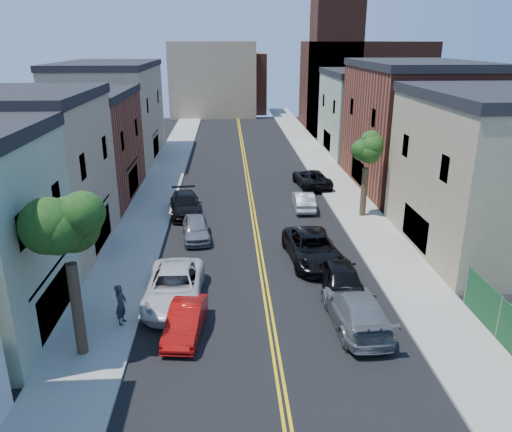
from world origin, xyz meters
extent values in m
cube|color=gray|center=(-7.90, 40.00, 0.07)|extent=(3.20, 100.00, 0.15)
cube|color=gray|center=(7.90, 40.00, 0.07)|extent=(3.20, 100.00, 0.15)
cube|color=gray|center=(-6.15, 40.00, 0.07)|extent=(0.30, 100.00, 0.15)
cube|color=gray|center=(6.15, 40.00, 0.07)|extent=(0.30, 100.00, 0.15)
cube|color=#998466|center=(-14.00, 25.00, 4.50)|extent=(9.00, 10.00, 9.00)
cube|color=brown|center=(-14.00, 36.00, 4.00)|extent=(9.00, 12.00, 8.00)
cube|color=#998466|center=(-14.00, 50.00, 4.75)|extent=(9.00, 16.00, 9.50)
cube|color=#998466|center=(14.00, 24.00, 4.50)|extent=(9.00, 12.00, 9.00)
cube|color=brown|center=(14.00, 38.00, 5.00)|extent=(9.00, 14.00, 10.00)
cube|color=gray|center=(14.00, 52.00, 4.25)|extent=(9.00, 12.00, 8.50)
cube|color=#4C2319|center=(17.50, 68.00, 6.00)|extent=(16.00, 14.00, 12.00)
cube|color=#4C2319|center=(12.50, 64.00, 11.00)|extent=(6.00, 6.00, 22.00)
cube|color=#998466|center=(-4.00, 82.00, 6.00)|extent=(14.00, 8.00, 12.00)
cube|color=brown|center=(0.00, 86.00, 5.00)|extent=(10.00, 8.00, 10.00)
cylinder|color=#3A2F1D|center=(-7.90, 14.00, 2.13)|extent=(0.44, 0.44, 3.96)
sphere|color=#17340E|center=(-7.90, 14.00, 6.45)|extent=(5.20, 5.20, 5.20)
sphere|color=#17340E|center=(-7.38, 13.61, 7.49)|extent=(3.90, 3.90, 3.90)
sphere|color=#17340E|center=(-8.42, 14.52, 5.93)|extent=(3.64, 3.64, 3.64)
cylinder|color=#3A2F1D|center=(7.90, 30.00, 1.91)|extent=(0.44, 0.44, 3.52)
sphere|color=#17340E|center=(7.90, 30.00, 5.65)|extent=(4.40, 4.40, 4.40)
sphere|color=#17340E|center=(8.34, 29.67, 6.53)|extent=(3.30, 3.30, 3.30)
sphere|color=#17340E|center=(7.46, 30.44, 5.21)|extent=(3.08, 3.08, 3.08)
imported|color=#BB100C|center=(-3.80, 15.31, 0.66)|extent=(1.85, 4.15, 1.32)
imported|color=silver|center=(-4.55, 18.23, 0.81)|extent=(2.75, 5.87, 1.62)
imported|color=slate|center=(-3.94, 26.45, 0.71)|extent=(2.11, 4.33, 1.42)
imported|color=black|center=(-5.03, 31.38, 0.76)|extent=(2.72, 5.44, 1.52)
imported|color=slate|center=(3.80, 15.60, 0.81)|extent=(2.49, 5.66, 1.62)
imported|color=black|center=(3.80, 19.19, 0.83)|extent=(2.03, 4.89, 1.66)
imported|color=#B6B8BE|center=(3.88, 32.03, 0.68)|extent=(1.58, 4.18, 1.36)
imported|color=black|center=(5.50, 38.15, 0.75)|extent=(3.12, 5.66, 1.50)
imported|color=black|center=(3.00, 22.57, 0.82)|extent=(3.17, 6.12, 1.65)
imported|color=#27272F|center=(-6.70, 16.14, 1.10)|extent=(0.58, 0.77, 1.90)
camera|label=1|loc=(-1.83, -3.77, 12.21)|focal=35.00mm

